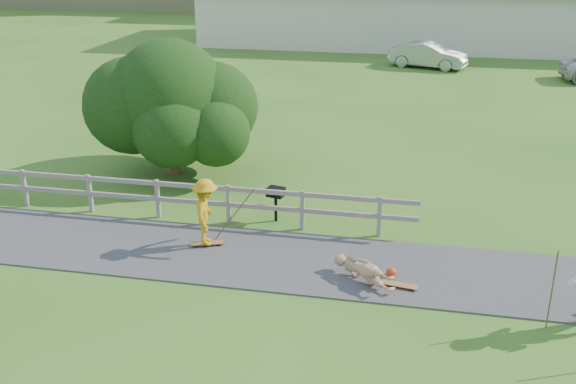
# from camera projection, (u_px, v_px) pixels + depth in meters

# --- Properties ---
(ground) EXTENTS (260.00, 260.00, 0.00)m
(ground) POSITION_uv_depth(u_px,v_px,m) (275.00, 293.00, 13.93)
(ground) COLOR #2E611B
(ground) RESTS_ON ground
(path) EXTENTS (34.00, 3.00, 0.04)m
(path) POSITION_uv_depth(u_px,v_px,m) (289.00, 260.00, 15.29)
(path) COLOR #3A3A3D
(path) RESTS_ON ground
(fence) EXTENTS (15.05, 0.10, 1.10)m
(fence) POSITION_uv_depth(u_px,v_px,m) (136.00, 191.00, 17.49)
(fence) COLOR #68645B
(fence) RESTS_ON ground
(strip_mall) EXTENTS (32.50, 10.75, 5.10)m
(strip_mall) POSITION_uv_depth(u_px,v_px,m) (441.00, 6.00, 43.97)
(strip_mall) COLOR beige
(strip_mall) RESTS_ON ground
(skater_rider) EXTENTS (0.85, 1.20, 1.69)m
(skater_rider) POSITION_uv_depth(u_px,v_px,m) (206.00, 216.00, 15.69)
(skater_rider) COLOR #C38A12
(skater_rider) RESTS_ON ground
(skater_fallen) EXTENTS (1.30, 1.52, 0.59)m
(skater_fallen) POSITION_uv_depth(u_px,v_px,m) (364.00, 271.00, 14.25)
(skater_fallen) COLOR tan
(skater_fallen) RESTS_ON ground
(car_silver) EXTENTS (4.60, 2.70, 1.43)m
(car_silver) POSITION_uv_depth(u_px,v_px,m) (428.00, 55.00, 36.74)
(car_silver) COLOR #9B9EA2
(car_silver) RESTS_ON ground
(tree) EXTENTS (5.81, 5.81, 3.08)m
(tree) POSITION_uv_depth(u_px,v_px,m) (172.00, 127.00, 20.32)
(tree) COLOR black
(tree) RESTS_ON ground
(bbq) EXTENTS (0.51, 0.43, 0.97)m
(bbq) POSITION_uv_depth(u_px,v_px,m) (276.00, 205.00, 17.24)
(bbq) COLOR black
(bbq) RESTS_ON ground
(longboard_rider) EXTENTS (0.84, 0.47, 0.09)m
(longboard_rider) POSITION_uv_depth(u_px,v_px,m) (208.00, 245.00, 15.99)
(longboard_rider) COLOR brown
(longboard_rider) RESTS_ON ground
(longboard_fallen) EXTENTS (0.83, 0.32, 0.09)m
(longboard_fallen) POSITION_uv_depth(u_px,v_px,m) (399.00, 287.00, 14.11)
(longboard_fallen) COLOR brown
(longboard_fallen) RESTS_ON ground
(helmet) EXTENTS (0.24, 0.24, 0.24)m
(helmet) POSITION_uv_depth(u_px,v_px,m) (391.00, 273.00, 14.53)
(helmet) COLOR red
(helmet) RESTS_ON ground
(pole_rider) EXTENTS (0.03, 0.03, 1.84)m
(pole_rider) POSITION_uv_depth(u_px,v_px,m) (234.00, 208.00, 15.91)
(pole_rider) COLOR brown
(pole_rider) RESTS_ON ground
(pole_spec_left) EXTENTS (0.03, 0.03, 1.71)m
(pole_spec_left) POSITION_uv_depth(u_px,v_px,m) (552.00, 290.00, 12.41)
(pole_spec_left) COLOR brown
(pole_spec_left) RESTS_ON ground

